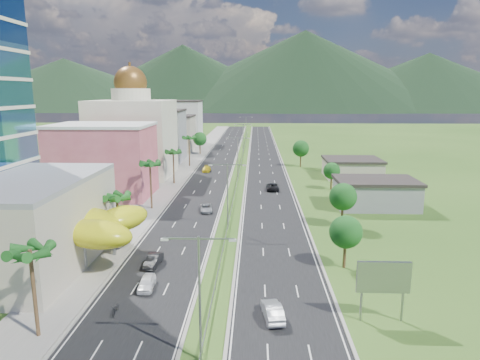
# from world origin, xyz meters

# --- Properties ---
(ground) EXTENTS (500.00, 500.00, 0.00)m
(ground) POSITION_xyz_m (0.00, 0.00, 0.00)
(ground) COLOR #2D5119
(ground) RESTS_ON ground
(road_left) EXTENTS (11.00, 260.00, 0.04)m
(road_left) POSITION_xyz_m (-7.50, 90.00, 0.02)
(road_left) COLOR black
(road_left) RESTS_ON ground
(road_right) EXTENTS (11.00, 260.00, 0.04)m
(road_right) POSITION_xyz_m (7.50, 90.00, 0.02)
(road_right) COLOR black
(road_right) RESTS_ON ground
(sidewalk_left) EXTENTS (7.00, 260.00, 0.12)m
(sidewalk_left) POSITION_xyz_m (-17.00, 90.00, 0.06)
(sidewalk_left) COLOR gray
(sidewalk_left) RESTS_ON ground
(median_guardrail) EXTENTS (0.10, 216.06, 0.76)m
(median_guardrail) POSITION_xyz_m (0.00, 71.99, 0.62)
(median_guardrail) COLOR gray
(median_guardrail) RESTS_ON ground
(streetlight_median_a) EXTENTS (6.04, 0.25, 11.00)m
(streetlight_median_a) POSITION_xyz_m (0.00, -25.00, 6.75)
(streetlight_median_a) COLOR gray
(streetlight_median_a) RESTS_ON ground
(streetlight_median_b) EXTENTS (6.04, 0.25, 11.00)m
(streetlight_median_b) POSITION_xyz_m (0.00, 10.00, 6.75)
(streetlight_median_b) COLOR gray
(streetlight_median_b) RESTS_ON ground
(streetlight_median_c) EXTENTS (6.04, 0.25, 11.00)m
(streetlight_median_c) POSITION_xyz_m (0.00, 50.00, 6.75)
(streetlight_median_c) COLOR gray
(streetlight_median_c) RESTS_ON ground
(streetlight_median_d) EXTENTS (6.04, 0.25, 11.00)m
(streetlight_median_d) POSITION_xyz_m (0.00, 95.00, 6.75)
(streetlight_median_d) COLOR gray
(streetlight_median_d) RESTS_ON ground
(streetlight_median_e) EXTENTS (6.04, 0.25, 11.00)m
(streetlight_median_e) POSITION_xyz_m (0.00, 140.00, 6.75)
(streetlight_median_e) COLOR gray
(streetlight_median_e) RESTS_ON ground
(lime_canopy) EXTENTS (18.00, 15.00, 7.40)m
(lime_canopy) POSITION_xyz_m (-20.00, -4.00, 4.99)
(lime_canopy) COLOR #BEBE12
(lime_canopy) RESTS_ON ground
(pink_shophouse) EXTENTS (20.00, 15.00, 15.00)m
(pink_shophouse) POSITION_xyz_m (-28.00, 32.00, 7.50)
(pink_shophouse) COLOR #BE4E5D
(pink_shophouse) RESTS_ON ground
(domed_building) EXTENTS (20.00, 20.00, 28.70)m
(domed_building) POSITION_xyz_m (-28.00, 55.00, 11.35)
(domed_building) COLOR beige
(domed_building) RESTS_ON ground
(midrise_grey) EXTENTS (16.00, 15.00, 16.00)m
(midrise_grey) POSITION_xyz_m (-27.00, 80.00, 8.00)
(midrise_grey) COLOR gray
(midrise_grey) RESTS_ON ground
(midrise_beige) EXTENTS (16.00, 15.00, 13.00)m
(midrise_beige) POSITION_xyz_m (-27.00, 102.00, 6.50)
(midrise_beige) COLOR #B7A896
(midrise_beige) RESTS_ON ground
(midrise_white) EXTENTS (16.00, 15.00, 18.00)m
(midrise_white) POSITION_xyz_m (-27.00, 125.00, 9.00)
(midrise_white) COLOR silver
(midrise_white) RESTS_ON ground
(billboard) EXTENTS (5.20, 0.35, 6.20)m
(billboard) POSITION_xyz_m (17.00, -18.00, 4.42)
(billboard) COLOR gray
(billboard) RESTS_ON ground
(shed_near) EXTENTS (15.00, 10.00, 5.00)m
(shed_near) POSITION_xyz_m (28.00, 25.00, 2.50)
(shed_near) COLOR gray
(shed_near) RESTS_ON ground
(shed_far) EXTENTS (14.00, 12.00, 4.40)m
(shed_far) POSITION_xyz_m (30.00, 55.00, 2.20)
(shed_far) COLOR #B7A896
(shed_far) RESTS_ON ground
(palm_tree_a) EXTENTS (3.60, 3.60, 9.10)m
(palm_tree_a) POSITION_xyz_m (-15.50, -22.00, 8.02)
(palm_tree_a) COLOR #47301C
(palm_tree_a) RESTS_ON ground
(palm_tree_b) EXTENTS (3.60, 3.60, 8.10)m
(palm_tree_b) POSITION_xyz_m (-15.50, 2.00, 7.06)
(palm_tree_b) COLOR #47301C
(palm_tree_b) RESTS_ON ground
(palm_tree_c) EXTENTS (3.60, 3.60, 9.60)m
(palm_tree_c) POSITION_xyz_m (-15.50, 22.00, 8.50)
(palm_tree_c) COLOR #47301C
(palm_tree_c) RESTS_ON ground
(palm_tree_d) EXTENTS (3.60, 3.60, 8.60)m
(palm_tree_d) POSITION_xyz_m (-15.50, 45.00, 7.54)
(palm_tree_d) COLOR #47301C
(palm_tree_d) RESTS_ON ground
(palm_tree_e) EXTENTS (3.60, 3.60, 9.40)m
(palm_tree_e) POSITION_xyz_m (-15.50, 70.00, 8.31)
(palm_tree_e) COLOR #47301C
(palm_tree_e) RESTS_ON ground
(leafy_tree_lfar) EXTENTS (4.90, 4.90, 8.05)m
(leafy_tree_lfar) POSITION_xyz_m (-15.50, 95.00, 5.58)
(leafy_tree_lfar) COLOR #47301C
(leafy_tree_lfar) RESTS_ON ground
(leafy_tree_ra) EXTENTS (4.20, 4.20, 6.90)m
(leafy_tree_ra) POSITION_xyz_m (16.00, -5.00, 4.78)
(leafy_tree_ra) COLOR #47301C
(leafy_tree_ra) RESTS_ON ground
(leafy_tree_rb) EXTENTS (4.55, 4.55, 7.47)m
(leafy_tree_rb) POSITION_xyz_m (19.00, 12.00, 5.18)
(leafy_tree_rb) COLOR #47301C
(leafy_tree_rb) RESTS_ON ground
(leafy_tree_rc) EXTENTS (3.85, 3.85, 6.33)m
(leafy_tree_rc) POSITION_xyz_m (22.00, 40.00, 4.37)
(leafy_tree_rc) COLOR #47301C
(leafy_tree_rc) RESTS_ON ground
(leafy_tree_rd) EXTENTS (4.90, 4.90, 8.05)m
(leafy_tree_rd) POSITION_xyz_m (18.00, 70.00, 5.58)
(leafy_tree_rd) COLOR #47301C
(leafy_tree_rd) RESTS_ON ground
(mountain_ridge) EXTENTS (860.00, 140.00, 90.00)m
(mountain_ridge) POSITION_xyz_m (60.00, 450.00, 0.00)
(mountain_ridge) COLOR black
(mountain_ridge) RESTS_ON ground
(car_white_near_left) EXTENTS (1.93, 4.29, 1.43)m
(car_white_near_left) POSITION_xyz_m (-7.90, -11.97, 0.75)
(car_white_near_left) COLOR white
(car_white_near_left) RESTS_ON road_left
(car_dark_left) EXTENTS (1.90, 4.51, 1.45)m
(car_dark_left) POSITION_xyz_m (-8.70, -5.38, 0.76)
(car_dark_left) COLOR black
(car_dark_left) RESTS_ON road_left
(car_silver_mid_left) EXTENTS (2.83, 4.95, 1.30)m
(car_silver_mid_left) POSITION_xyz_m (-4.76, 20.31, 0.69)
(car_silver_mid_left) COLOR #9EA0A5
(car_silver_mid_left) RESTS_ON road_left
(car_yellow_far_left) EXTENTS (2.13, 5.19, 1.50)m
(car_yellow_far_left) POSITION_xyz_m (-9.32, 61.23, 0.79)
(car_yellow_far_left) COLOR gold
(car_yellow_far_left) RESTS_ON road_left
(car_silver_right) EXTENTS (2.41, 5.05, 1.60)m
(car_silver_right) POSITION_xyz_m (6.29, -18.02, 0.84)
(car_silver_right) COLOR #B2B5BB
(car_silver_right) RESTS_ON road_right
(car_dark_far_right) EXTENTS (2.65, 5.73, 1.59)m
(car_dark_far_right) POSITION_xyz_m (8.41, 38.94, 0.83)
(car_dark_far_right) COLOR black
(car_dark_far_right) RESTS_ON road_right
(motorcycle) EXTENTS (0.72, 2.03, 1.28)m
(motorcycle) POSITION_xyz_m (-9.64, -17.71, 0.68)
(motorcycle) COLOR black
(motorcycle) RESTS_ON road_left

